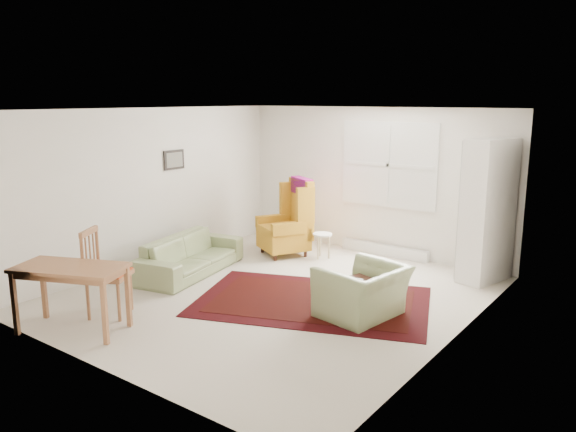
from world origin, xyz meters
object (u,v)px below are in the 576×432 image
Objects in this scene: sofa at (190,248)px; desk at (72,298)px; armchair at (363,287)px; stool at (322,246)px; cabinet at (488,211)px; coffee_table at (358,299)px; wingback_chair at (284,217)px; desk_chair at (108,273)px.

desk is (0.51, -2.35, -0.00)m from sofa.
sofa is at bearing -80.73° from armchair.
desk is at bearing -99.01° from stool.
coffee_table is at bearing -94.66° from cabinet.
stool is at bearing -155.43° from cabinet.
wingback_chair reaches higher than stool.
armchair is at bearing -8.39° from coffee_table.
armchair is at bearing -85.04° from desk_chair.
sofa is 2.93m from coffee_table.
coffee_table is 2.56m from stool.
wingback_chair is 4.03m from desk.
desk is at bearing -37.37° from armchair.
desk is at bearing -179.65° from sofa.
wingback_chair is 3.48m from desk_chair.
desk is at bearing -61.66° from wingback_chair.
armchair is 2.53m from cabinet.
armchair is (2.99, 0.01, -0.01)m from sofa.
armchair is 0.91× the size of desk_chair.
sofa is 1.78m from wingback_chair.
wingback_chair is at bearing 89.75° from desk.
sofa is at bearing -179.64° from coffee_table.
wingback_chair reaches higher than sofa.
coffee_table is 1.22× the size of stool.
cabinet reaches higher than sofa.
wingback_chair is (-2.46, 1.67, 0.27)m from armchair.
desk_chair is at bearing 96.80° from desk.
wingback_chair is at bearing 145.32° from coffee_table.
armchair is at bearing 43.53° from desk.
armchair reaches higher than stool.
desk is (-0.02, -4.02, -0.27)m from wingback_chair.
armchair is at bearing -101.74° from sofa.
desk_chair is at bearing -113.90° from cabinet.
sofa is 1.48× the size of wingback_chair.
cabinet is at bearing 55.44° from desk.
wingback_chair is at bearing -115.03° from armchair.
desk reaches higher than coffee_table.
coffee_table is 3.38m from desk.
desk is (-2.41, -2.36, 0.17)m from coffee_table.
sofa is 1.79× the size of desk_chair.
cabinet reaches higher than desk_chair.
wingback_chair is 2.95m from coffee_table.
desk_chair is (-3.29, -4.13, -0.50)m from cabinet.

